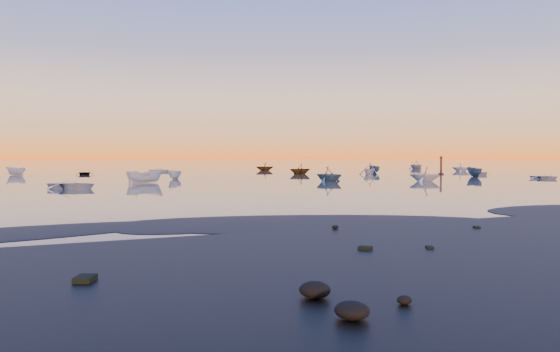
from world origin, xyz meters
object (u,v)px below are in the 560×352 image
boat_near_center (145,183)px  boat_near_right (425,181)px  boat_near_left (72,189)px  channel_marker (441,167)px

boat_near_center → boat_near_right: size_ratio=1.16×
boat_near_left → channel_marker: (55.85, 16.10, 1.24)m
boat_near_left → boat_near_right: 38.23m
boat_near_center → channel_marker: size_ratio=1.34×
boat_near_right → boat_near_center: bearing=-60.9°
boat_near_center → boat_near_right: (30.40, -9.43, 0.00)m
boat_near_right → channel_marker: channel_marker is taller
boat_near_left → boat_near_right: (38.19, -1.90, 0.00)m
boat_near_left → boat_near_right: size_ratio=1.23×
boat_near_right → channel_marker: size_ratio=1.15×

